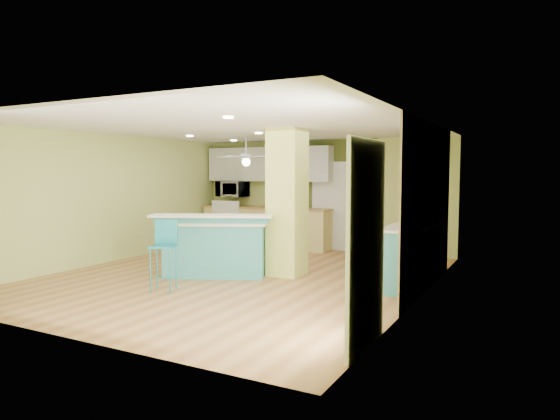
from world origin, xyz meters
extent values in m
cube|color=#9A6435|center=(0.00, 0.00, -0.01)|extent=(6.00, 7.00, 0.01)
cube|color=white|center=(0.00, 0.00, 2.50)|extent=(6.00, 7.00, 0.01)
cube|color=#BCC76B|center=(0.00, 3.50, 1.25)|extent=(6.00, 0.01, 2.50)
cube|color=#BCC76B|center=(0.00, -3.50, 1.25)|extent=(6.00, 0.01, 2.50)
cube|color=#BCC76B|center=(-3.00, 0.00, 1.25)|extent=(0.01, 7.00, 2.50)
cube|color=#BCC76B|center=(3.00, 0.00, 1.25)|extent=(0.01, 7.00, 2.50)
cube|color=#907552|center=(2.99, 0.60, 1.25)|extent=(0.02, 3.40, 2.50)
cube|color=#485321|center=(0.20, 3.49, 1.25)|extent=(2.20, 0.02, 2.50)
cube|color=silver|center=(0.20, 3.46, 1.00)|extent=(0.82, 0.05, 2.00)
cube|color=silver|center=(2.97, -2.30, 1.05)|extent=(0.04, 1.08, 2.10)
cube|color=#D6DB65|center=(0.65, 0.50, 1.25)|extent=(0.55, 0.55, 2.50)
cube|color=#D9C371|center=(-1.30, 3.20, 0.45)|extent=(3.20, 0.60, 0.90)
cube|color=#A27537|center=(-1.30, 3.20, 0.92)|extent=(3.25, 0.63, 0.04)
cube|color=white|center=(-2.25, 3.20, 0.45)|extent=(0.76, 0.64, 0.90)
cube|color=black|center=(-2.25, 2.87, 0.42)|extent=(0.59, 0.02, 0.50)
cube|color=white|center=(-2.25, 2.90, 0.99)|extent=(0.76, 0.06, 0.18)
cube|color=silver|center=(-1.30, 3.32, 1.95)|extent=(3.20, 0.34, 0.80)
imported|color=silver|center=(-2.25, 3.20, 1.35)|extent=(0.70, 0.48, 0.39)
cylinder|color=silver|center=(-1.10, 2.00, 2.30)|extent=(0.03, 0.03, 0.40)
cylinder|color=silver|center=(-1.10, 2.00, 2.10)|extent=(0.24, 0.24, 0.10)
sphere|color=white|center=(-1.10, 2.00, 1.98)|extent=(0.18, 0.18, 0.18)
cylinder|color=white|center=(2.65, 0.75, 2.19)|extent=(0.01, 0.01, 0.62)
sphere|color=white|center=(2.65, 0.75, 1.88)|extent=(0.14, 0.14, 0.14)
cube|color=brown|center=(2.96, 0.80, 1.55)|extent=(0.03, 0.90, 0.70)
cube|color=teal|center=(-0.45, -0.04, 0.44)|extent=(1.87, 1.46, 0.88)
cube|color=white|center=(-0.45, -0.04, 0.91)|extent=(2.00, 1.59, 0.05)
cube|color=teal|center=(-0.28, -0.40, 1.00)|extent=(1.77, 0.92, 0.13)
cube|color=white|center=(-0.28, -0.40, 1.06)|extent=(2.00, 1.22, 0.04)
cylinder|color=teal|center=(-0.52, -1.58, 0.33)|extent=(0.02, 0.02, 0.66)
cylinder|color=teal|center=(-0.25, -1.47, 0.33)|extent=(0.02, 0.02, 0.66)
cylinder|color=teal|center=(-0.64, -1.31, 0.33)|extent=(0.02, 0.02, 0.66)
cylinder|color=teal|center=(-0.37, -1.20, 0.33)|extent=(0.02, 0.02, 0.66)
cube|color=teal|center=(-0.45, -1.39, 0.67)|extent=(0.46, 0.46, 0.03)
cube|color=teal|center=(-0.51, -1.25, 0.87)|extent=(0.33, 0.16, 0.37)
cube|color=teal|center=(2.70, 0.56, 0.45)|extent=(0.59, 1.41, 0.91)
cube|color=silver|center=(2.70, 0.56, 0.93)|extent=(0.63, 1.48, 0.04)
imported|color=#351E15|center=(-0.94, 3.20, 0.97)|extent=(0.34, 0.34, 0.06)
cylinder|color=yellow|center=(-0.13, -0.15, 1.01)|extent=(0.16, 0.16, 0.15)
camera|label=1|loc=(4.51, -7.03, 1.77)|focal=32.00mm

